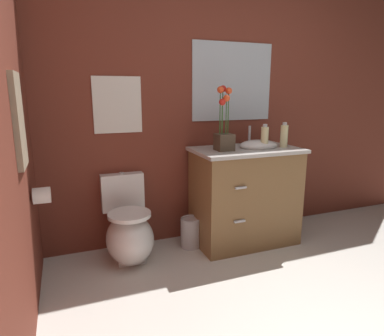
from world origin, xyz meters
The scene contains 11 objects.
wall_back centered at (0.20, 1.82, 1.25)m, with size 4.67×0.05×2.50m, color maroon.
toilet centered at (-0.83, 1.53, 0.24)m, with size 0.38×0.59×0.69m.
vanity_cabinet centered at (0.24, 1.50, 0.45)m, with size 0.94×0.56×1.06m.
flower_vase centered at (0.00, 1.48, 1.05)m, with size 0.14×0.14×0.54m.
soap_bottle centered at (0.57, 1.44, 0.98)m, with size 0.07×0.07×0.22m.
lotion_bottle centered at (0.36, 1.42, 0.97)m, with size 0.07×0.07×0.22m.
trash_bin centered at (-0.27, 1.56, 0.14)m, with size 0.18×0.18×0.27m.
wall_poster centered at (-0.83, 1.79, 1.26)m, with size 0.40×0.01×0.46m, color silver.
wall_mirror centered at (0.23, 1.79, 1.45)m, with size 0.80×0.01×0.70m, color #B2BCC6.
hanging_towel centered at (-1.49, 1.02, 1.21)m, with size 0.03×0.28×0.52m, color gray.
toilet_paper_roll centered at (-1.43, 1.33, 0.68)m, with size 0.11×0.11×0.11m, color white.
Camera 1 is at (-1.26, -1.04, 1.36)m, focal length 31.31 mm.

